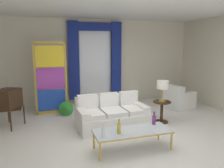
# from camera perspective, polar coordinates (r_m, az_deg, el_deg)

# --- Properties ---
(ground_plane) EXTENTS (16.00, 16.00, 0.00)m
(ground_plane) POSITION_cam_1_polar(r_m,az_deg,el_deg) (5.54, 3.46, -12.31)
(ground_plane) COLOR white
(wall_rear) EXTENTS (8.00, 0.12, 3.00)m
(wall_rear) POSITION_cam_1_polar(r_m,az_deg,el_deg) (8.08, -4.14, 5.76)
(wall_rear) COLOR beige
(wall_rear) RESTS_ON ground
(ceiling_slab) EXTENTS (8.00, 7.60, 0.04)m
(ceiling_slab) POSITION_cam_1_polar(r_m,az_deg,el_deg) (5.94, 0.92, 18.90)
(ceiling_slab) COLOR white
(curtained_window) EXTENTS (2.00, 0.17, 2.70)m
(curtained_window) POSITION_cam_1_polar(r_m,az_deg,el_deg) (7.89, -4.31, 7.41)
(curtained_window) COLOR white
(curtained_window) RESTS_ON ground
(couch_white_long) EXTENTS (1.81, 1.02, 0.86)m
(couch_white_long) POSITION_cam_1_polar(r_m,az_deg,el_deg) (5.81, -0.27, -8.00)
(couch_white_long) COLOR white
(couch_white_long) RESTS_ON ground
(coffee_table) EXTENTS (1.57, 0.60, 0.41)m
(coffee_table) POSITION_cam_1_polar(r_m,az_deg,el_deg) (4.59, 5.30, -12.15)
(coffee_table) COLOR silver
(coffee_table) RESTS_ON ground
(bottle_blue_decanter) EXTENTS (0.07, 0.07, 0.30)m
(bottle_blue_decanter) POSITION_cam_1_polar(r_m,az_deg,el_deg) (4.37, 1.80, -11.18)
(bottle_blue_decanter) COLOR gold
(bottle_blue_decanter) RESTS_ON coffee_table
(bottle_crystal_tall) EXTENTS (0.08, 0.08, 0.29)m
(bottle_crystal_tall) POSITION_cam_1_polar(r_m,az_deg,el_deg) (4.92, 10.76, -8.91)
(bottle_crystal_tall) COLOR #753384
(bottle_crystal_tall) RESTS_ON coffee_table
(bottle_amber_squat) EXTENTS (0.06, 0.06, 0.27)m
(bottle_amber_squat) POSITION_cam_1_polar(r_m,az_deg,el_deg) (4.23, -2.28, -12.06)
(bottle_amber_squat) COLOR silver
(bottle_amber_squat) RESTS_ON coffee_table
(vintage_tv) EXTENTS (0.73, 0.76, 1.35)m
(vintage_tv) POSITION_cam_1_polar(r_m,az_deg,el_deg) (6.26, -25.23, -3.65)
(vintage_tv) COLOR #382314
(vintage_tv) RESTS_ON ground
(armchair_white) EXTENTS (1.01, 1.00, 0.80)m
(armchair_white) POSITION_cam_1_polar(r_m,az_deg,el_deg) (7.76, 16.55, -3.89)
(armchair_white) COLOR white
(armchair_white) RESTS_ON ground
(stained_glass_divider) EXTENTS (0.95, 0.05, 2.20)m
(stained_glass_divider) POSITION_cam_1_polar(r_m,az_deg,el_deg) (6.93, -15.47, 1.00)
(stained_glass_divider) COLOR gold
(stained_glass_divider) RESTS_ON ground
(peacock_figurine) EXTENTS (0.44, 0.60, 0.50)m
(peacock_figurine) POSITION_cam_1_polar(r_m,az_deg,el_deg) (6.77, -11.65, -6.34)
(peacock_figurine) COLOR beige
(peacock_figurine) RESTS_ON ground
(round_side_table) EXTENTS (0.48, 0.48, 0.59)m
(round_side_table) POSITION_cam_1_polar(r_m,az_deg,el_deg) (6.23, 12.67, -6.51)
(round_side_table) COLOR #382314
(round_side_table) RESTS_ON ground
(table_lamp_brass) EXTENTS (0.32, 0.32, 0.57)m
(table_lamp_brass) POSITION_cam_1_polar(r_m,az_deg,el_deg) (6.08, 12.92, -0.42)
(table_lamp_brass) COLOR #B29338
(table_lamp_brass) RESTS_ON round_side_table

